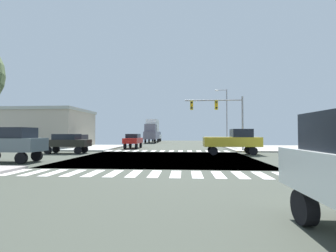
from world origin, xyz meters
The scene contains 14 objects.
ground centered at (0.00, 0.00, -0.03)m, with size 90.00×90.00×0.05m.
sidewalk_corner_ne centered at (13.00, 12.00, 0.07)m, with size 12.00×12.00×0.14m.
sidewalk_corner_nw centered at (-13.00, 12.00, 0.07)m, with size 12.00×12.00×0.14m.
crosswalk_near centered at (-0.25, -7.30, 0.00)m, with size 13.50×2.00×0.01m.
crosswalk_far centered at (-0.25, 7.30, 0.00)m, with size 13.50×2.00×0.01m.
traffic_signal_mast centered at (5.54, 7.73, 4.46)m, with size 6.46×0.55×6.04m.
street_lamp centered at (7.57, 15.68, 4.96)m, with size 1.78×0.32×8.33m.
bank_building centered at (-19.15, 13.35, 2.67)m, with size 15.23×8.92×5.33m.
sedan_nearside_1 centered at (-9.73, 3.50, 1.12)m, with size 4.30×1.80×1.88m.
suv_farside_1 centered at (-5.00, 37.83, 1.39)m, with size 1.96×4.60×2.34m.
box_truck_queued_2 centered at (-5.00, 29.55, 2.56)m, with size 2.40×7.20×4.85m.
sedan_leading_2 centered at (-5.00, 11.68, 1.12)m, with size 1.80×4.30×1.88m.
suv_trailing_2 centered at (-10.23, -3.50, 1.39)m, with size 4.60×1.96×2.34m.
pickup_middle_1 centered at (6.19, 3.50, 1.29)m, with size 5.10×2.00×2.35m.
Camera 1 is at (1.66, -18.45, 1.94)m, focal length 24.97 mm.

